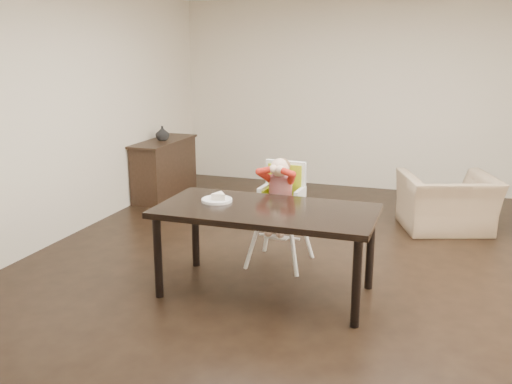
% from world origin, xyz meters
% --- Properties ---
extents(ground, '(7.00, 7.00, 0.00)m').
position_xyz_m(ground, '(0.00, 0.00, 0.00)').
color(ground, black).
rests_on(ground, ground).
extents(room_walls, '(6.02, 7.02, 2.71)m').
position_xyz_m(room_walls, '(0.00, 0.00, 1.86)').
color(room_walls, beige).
rests_on(room_walls, ground).
extents(dining_table, '(1.80, 0.90, 0.75)m').
position_xyz_m(dining_table, '(-0.47, -0.51, 0.67)').
color(dining_table, black).
rests_on(dining_table, ground).
extents(high_chair, '(0.45, 0.45, 1.04)m').
position_xyz_m(high_chair, '(-0.55, 0.20, 0.73)').
color(high_chair, white).
rests_on(high_chair, ground).
extents(plate, '(0.33, 0.33, 0.08)m').
position_xyz_m(plate, '(-0.93, -0.45, 0.78)').
color(plate, white).
rests_on(plate, dining_table).
extents(armchair, '(1.14, 0.93, 0.86)m').
position_xyz_m(armchair, '(0.95, 1.76, 0.43)').
color(armchair, '#9A8062').
rests_on(armchair, ground).
extents(sideboard, '(0.44, 1.26, 0.79)m').
position_xyz_m(sideboard, '(-2.78, 2.09, 0.40)').
color(sideboard, black).
rests_on(sideboard, ground).
extents(vase, '(0.22, 0.23, 0.19)m').
position_xyz_m(vase, '(-2.78, 2.07, 0.88)').
color(vase, '#99999E').
rests_on(vase, sideboard).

